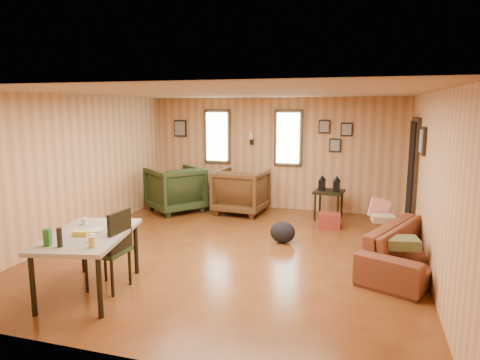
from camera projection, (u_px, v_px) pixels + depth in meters
The scene contains 11 objects.
room at pixel (248, 172), 6.63m from camera, with size 5.54×6.04×2.44m.
sofa at pixel (414, 242), 5.79m from camera, with size 2.06×0.60×0.81m, color brown.
recliner_brown at pixel (241, 189), 8.91m from camera, with size 0.99×0.93×1.02m, color #472D15.
recliner_green at pixel (175, 187), 9.06m from camera, with size 1.02×0.95×1.05m, color #233016.
end_table at pixel (204, 192), 9.44m from camera, with size 0.62×0.60×0.63m.
side_table at pixel (329, 189), 8.41m from camera, with size 0.61×0.61×0.88m.
cooler at pixel (329, 221), 7.86m from camera, with size 0.42×0.32×0.28m.
backpack at pixel (283, 232), 6.99m from camera, with size 0.47×0.38×0.36m.
sofa_pillows at pixel (390, 226), 6.15m from camera, with size 0.66×1.78×0.36m.
dining_table at pixel (88, 239), 5.03m from camera, with size 1.16×1.59×0.94m.
dining_chair at pixel (113, 246), 5.14m from camera, with size 0.47×0.47×0.99m.
Camera 1 is at (1.94, -6.04, 2.20)m, focal length 32.00 mm.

